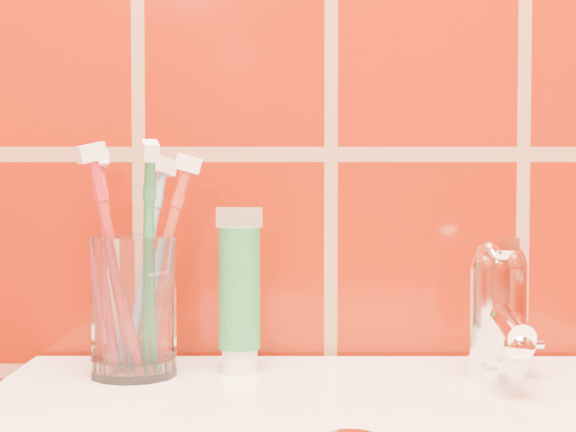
{
  "coord_description": "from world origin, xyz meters",
  "views": [
    {
      "loc": [
        -0.04,
        0.36,
        1.02
      ],
      "look_at": [
        -0.04,
        1.08,
        0.99
      ],
      "focal_mm": 55.0,
      "sensor_mm": 36.0,
      "label": 1
    }
  ],
  "objects": [
    {
      "name": "glass_tumbler",
      "position": [
        -0.17,
        1.11,
        0.91
      ],
      "size": [
        0.08,
        0.08,
        0.12
      ],
      "primitive_type": "cylinder",
      "rotation": [
        0.0,
        0.0,
        -0.08
      ],
      "color": "white",
      "rests_on": "pedestal_sink"
    },
    {
      "name": "toothpaste_tube",
      "position": [
        -0.08,
        1.12,
        0.92
      ],
      "size": [
        0.04,
        0.04,
        0.14
      ],
      "rotation": [
        0.0,
        0.0,
        -0.08
      ],
      "color": "white",
      "rests_on": "pedestal_sink"
    },
    {
      "name": "faucet",
      "position": [
        0.14,
        1.09,
        0.91
      ],
      "size": [
        0.05,
        0.11,
        0.12
      ],
      "color": "white",
      "rests_on": "pedestal_sink"
    },
    {
      "name": "toothbrush_0",
      "position": [
        -0.2,
        1.13,
        0.95
      ],
      "size": [
        0.11,
        0.15,
        0.21
      ],
      "primitive_type": null,
      "rotation": [
        0.33,
        0.0,
        -2.62
      ],
      "color": "#AC243B",
      "rests_on": "glass_tumbler"
    },
    {
      "name": "toothbrush_1",
      "position": [
        -0.18,
        1.09,
        0.95
      ],
      "size": [
        0.11,
        0.1,
        0.21
      ],
      "primitive_type": null,
      "rotation": [
        0.22,
        0.0,
        -0.97
      ],
      "color": "#A32326",
      "rests_on": "glass_tumbler"
    },
    {
      "name": "toothbrush_2",
      "position": [
        -0.15,
        1.12,
        0.94
      ],
      "size": [
        0.09,
        0.08,
        0.2
      ],
      "primitive_type": null,
      "rotation": [
        0.27,
        0.0,
        1.73
      ],
      "color": "#AB3B24",
      "rests_on": "glass_tumbler"
    },
    {
      "name": "toothbrush_3",
      "position": [
        -0.17,
        1.13,
        0.94
      ],
      "size": [
        0.11,
        0.12,
        0.2
      ],
      "primitive_type": null,
      "rotation": [
        0.25,
        0.0,
        2.47
      ],
      "color": "#75A0D0",
      "rests_on": "glass_tumbler"
    },
    {
      "name": "toothbrush_4",
      "position": [
        -0.16,
        1.09,
        0.95
      ],
      "size": [
        0.07,
        0.13,
        0.22
      ],
      "primitive_type": null,
      "rotation": [
        0.26,
        0.0,
        0.27
      ],
      "color": "#207B43",
      "rests_on": "glass_tumbler"
    }
  ]
}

